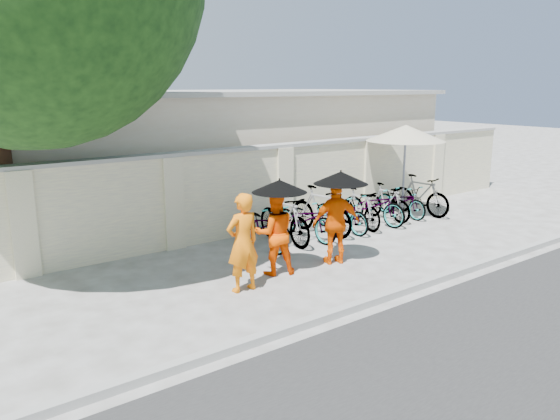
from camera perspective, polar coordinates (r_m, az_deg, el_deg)
ground at (r=10.19m, az=2.08°, el=-7.05°), size 80.00×80.00×0.00m
kerb at (r=9.01m, az=9.05°, el=-9.55°), size 40.00×0.16×0.12m
compound_wall at (r=12.98m, az=-3.41°, el=1.89°), size 20.00×0.30×2.00m
building_behind at (r=16.62m, az=-7.92°, el=6.30°), size 14.00×6.00×3.20m
monk_left at (r=9.31m, az=-3.91°, el=-3.42°), size 0.64×0.42×1.72m
monk_center at (r=10.15m, az=-0.56°, el=-2.40°), size 0.94×0.85×1.59m
parasol_center at (r=9.92m, az=-0.06°, el=2.52°), size 1.02×1.02×0.90m
monk_right at (r=10.80m, az=5.88°, el=-1.35°), size 1.05×0.73×1.66m
parasol_right at (r=10.57m, az=6.36°, el=3.38°), size 1.06×1.06×0.92m
patio_umbrella at (r=14.83m, az=13.01°, el=7.74°), size 2.31×2.31×2.47m
bike_0 at (r=11.87m, az=-1.82°, el=-1.65°), size 0.75×1.91×0.99m
bike_1 at (r=12.18m, az=0.42°, el=-0.92°), size 0.57×1.89×1.13m
bike_2 at (r=12.51m, az=2.70°, el=-0.92°), size 0.87×1.93×0.98m
bike_3 at (r=12.96m, az=4.29°, el=-0.07°), size 0.75×1.96×1.15m
bike_4 at (r=13.28m, az=6.47°, el=-0.27°), size 0.67×1.79×0.93m
bike_5 at (r=13.66m, az=8.29°, el=0.16°), size 0.68×1.69×0.99m
bike_6 at (r=14.11m, az=9.77°, el=0.53°), size 0.91×1.96×0.99m
bike_7 at (r=14.59m, az=11.11°, el=0.82°), size 0.47×1.61×0.96m
bike_8 at (r=15.03m, az=12.56°, el=0.93°), size 0.58×1.66×0.87m
bike_9 at (r=15.36m, az=14.42°, el=1.51°), size 0.68×1.86×1.10m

